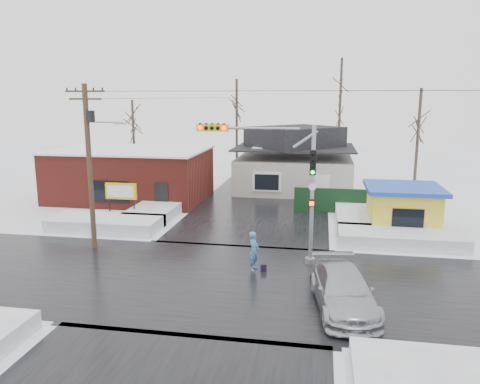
% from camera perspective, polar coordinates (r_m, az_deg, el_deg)
% --- Properties ---
extents(ground, '(120.00, 120.00, 0.00)m').
position_cam_1_polar(ground, '(21.94, -2.40, -10.75)').
color(ground, white).
rests_on(ground, ground).
extents(road_ns, '(10.00, 120.00, 0.02)m').
position_cam_1_polar(road_ns, '(21.94, -2.40, -10.73)').
color(road_ns, black).
rests_on(road_ns, ground).
extents(road_ew, '(120.00, 10.00, 0.02)m').
position_cam_1_polar(road_ew, '(21.94, -2.40, -10.73)').
color(road_ew, black).
rests_on(road_ew, ground).
extents(snowbank_nw, '(7.00, 3.00, 0.80)m').
position_cam_1_polar(snowbank_nw, '(31.01, -16.04, -3.70)').
color(snowbank_nw, white).
rests_on(snowbank_nw, ground).
extents(snowbank_ne, '(7.00, 3.00, 0.80)m').
position_cam_1_polar(snowbank_ne, '(28.34, 18.98, -5.33)').
color(snowbank_ne, white).
rests_on(snowbank_ne, ground).
extents(snowbank_nside_w, '(3.00, 8.00, 0.80)m').
position_cam_1_polar(snowbank_nside_w, '(34.72, -9.48, -1.79)').
color(snowbank_nside_w, white).
rests_on(snowbank_nside_w, ground).
extents(snowbank_nside_e, '(3.00, 8.00, 0.80)m').
position_cam_1_polar(snowbank_nside_e, '(32.89, 14.23, -2.74)').
color(snowbank_nside_e, white).
rests_on(snowbank_nside_e, ground).
extents(traffic_signal, '(6.05, 0.68, 7.00)m').
position_cam_1_polar(traffic_signal, '(23.18, 4.97, 2.11)').
color(traffic_signal, gray).
rests_on(traffic_signal, ground).
extents(utility_pole, '(3.15, 0.44, 9.00)m').
position_cam_1_polar(utility_pole, '(26.57, -17.80, 4.07)').
color(utility_pole, '#382619').
rests_on(utility_pole, ground).
extents(brick_building, '(12.20, 8.20, 4.12)m').
position_cam_1_polar(brick_building, '(39.48, -13.12, 2.16)').
color(brick_building, maroon).
rests_on(brick_building, ground).
extents(marquee_sign, '(2.20, 0.21, 2.55)m').
position_cam_1_polar(marquee_sign, '(32.86, -14.30, -0.04)').
color(marquee_sign, black).
rests_on(marquee_sign, ground).
extents(house, '(10.40, 8.40, 5.76)m').
position_cam_1_polar(house, '(42.27, 6.66, 3.73)').
color(house, '#B9B2A7').
rests_on(house, ground).
extents(kiosk, '(4.60, 4.60, 2.88)m').
position_cam_1_polar(kiosk, '(31.01, 19.19, -1.88)').
color(kiosk, yellow).
rests_on(kiosk, ground).
extents(fence, '(8.00, 0.12, 1.80)m').
position_cam_1_polar(fence, '(34.68, 13.22, -1.11)').
color(fence, black).
rests_on(fence, ground).
extents(tree_far_left, '(3.00, 3.00, 10.00)m').
position_cam_1_polar(tree_far_left, '(46.58, -0.41, 11.11)').
color(tree_far_left, '#332821').
rests_on(tree_far_left, ground).
extents(tree_far_mid, '(3.00, 3.00, 12.00)m').
position_cam_1_polar(tree_far_mid, '(47.86, 12.20, 12.77)').
color(tree_far_mid, '#332821').
rests_on(tree_far_mid, ground).
extents(tree_far_right, '(3.00, 3.00, 9.00)m').
position_cam_1_polar(tree_far_right, '(40.55, 21.06, 9.16)').
color(tree_far_right, '#332821').
rests_on(tree_far_right, ground).
extents(tree_far_west, '(3.00, 3.00, 8.00)m').
position_cam_1_polar(tree_far_west, '(47.57, -12.94, 8.92)').
color(tree_far_west, '#332821').
rests_on(tree_far_west, ground).
extents(pedestrian, '(0.58, 0.77, 1.93)m').
position_cam_1_polar(pedestrian, '(22.85, 1.70, -7.24)').
color(pedestrian, teal).
rests_on(pedestrian, ground).
extents(car, '(2.98, 5.65, 1.56)m').
position_cam_1_polar(car, '(19.38, 12.48, -11.64)').
color(car, '#AFB1B7').
rests_on(car, ground).
extents(shopping_bag, '(0.30, 0.21, 0.35)m').
position_cam_1_polar(shopping_bag, '(22.92, 2.89, -9.29)').
color(shopping_bag, black).
rests_on(shopping_bag, ground).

